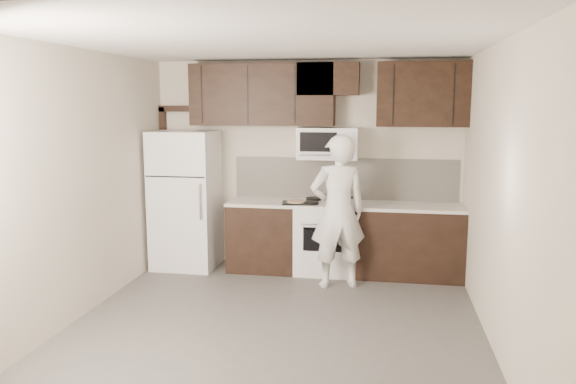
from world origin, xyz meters
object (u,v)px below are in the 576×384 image
(stove, at_px, (326,237))
(refrigerator, at_px, (186,200))
(microwave, at_px, (328,143))
(person, at_px, (338,212))

(stove, bearing_deg, refrigerator, -178.49)
(stove, relative_size, microwave, 1.24)
(stove, xyz_separation_m, refrigerator, (-1.85, -0.05, 0.44))
(microwave, height_order, refrigerator, microwave)
(microwave, height_order, person, microwave)
(stove, xyz_separation_m, microwave, (-0.00, 0.12, 1.19))
(refrigerator, bearing_deg, microwave, 5.15)
(microwave, relative_size, person, 0.42)
(microwave, bearing_deg, person, -73.69)
(stove, distance_m, person, 0.73)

